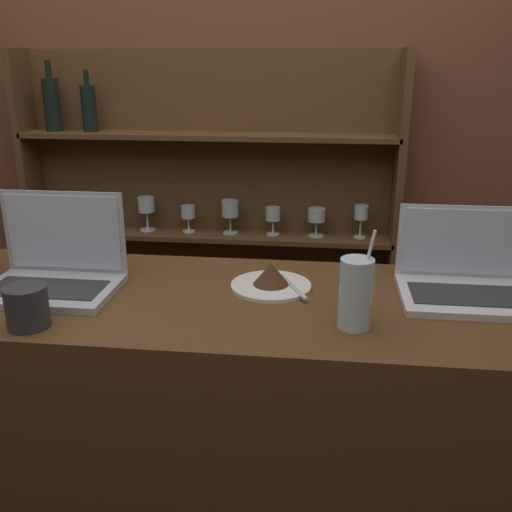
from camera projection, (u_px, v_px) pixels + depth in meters
name	position (u px, v px, depth m)	size (l,w,h in m)	color
bar_counter	(185.00, 467.00, 1.60)	(1.98, 0.58, 1.05)	#4C3019
back_wall	(239.00, 126.00, 2.37)	(7.00, 0.06, 2.70)	brown
back_shelf	(209.00, 242.00, 2.47)	(1.55, 0.18, 1.65)	brown
laptop_near	(55.00, 269.00, 1.45)	(0.33, 0.23, 0.24)	#ADADB2
laptop_far	(465.00, 279.00, 1.41)	(0.32, 0.24, 0.21)	silver
cake_plate	(271.00, 280.00, 1.46)	(0.21, 0.21, 0.07)	silver
water_glass	(356.00, 293.00, 1.23)	(0.07, 0.07, 0.22)	silver
coffee_cup	(27.00, 307.00, 1.24)	(0.09, 0.09, 0.09)	#2D2D33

